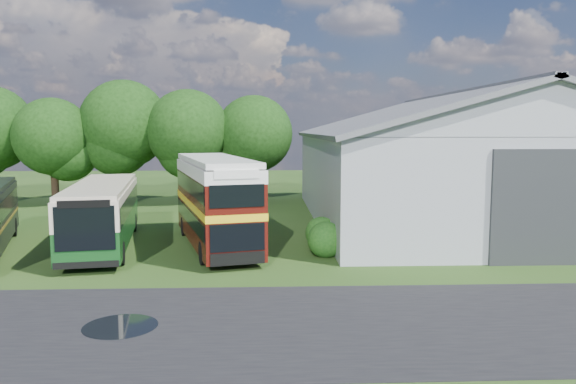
{
  "coord_description": "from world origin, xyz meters",
  "views": [
    {
      "loc": [
        2.79,
        -19.26,
        5.84
      ],
      "look_at": [
        3.94,
        8.0,
        2.77
      ],
      "focal_mm": 35.0,
      "sensor_mm": 36.0,
      "label": 1
    }
  ],
  "objects": [
    {
      "name": "ground",
      "position": [
        0.0,
        0.0,
        0.0
      ],
      "size": [
        120.0,
        120.0,
        0.0
      ],
      "primitive_type": "plane",
      "color": "#1E3B13",
      "rests_on": "ground"
    },
    {
      "name": "asphalt_road",
      "position": [
        3.0,
        -3.0,
        0.0
      ],
      "size": [
        60.0,
        8.0,
        0.02
      ],
      "primitive_type": "cube",
      "color": "black",
      "rests_on": "ground"
    },
    {
      "name": "puddle",
      "position": [
        -1.5,
        -3.0,
        0.0
      ],
      "size": [
        2.2,
        2.2,
        0.01
      ],
      "primitive_type": "cylinder",
      "color": "black",
      "rests_on": "ground"
    },
    {
      "name": "storage_shed",
      "position": [
        15.0,
        15.98,
        4.17
      ],
      "size": [
        18.8,
        24.8,
        8.15
      ],
      "color": "gray",
      "rests_on": "ground"
    },
    {
      "name": "tree_left_b",
      "position": [
        -13.0,
        23.5,
        5.25
      ],
      "size": [
        5.78,
        5.78,
        8.16
      ],
      "color": "black",
      "rests_on": "ground"
    },
    {
      "name": "tree_mid",
      "position": [
        -8.0,
        24.8,
        6.18
      ],
      "size": [
        6.8,
        6.8,
        9.6
      ],
      "color": "black",
      "rests_on": "ground"
    },
    {
      "name": "tree_right_a",
      "position": [
        -3.0,
        23.8,
        5.69
      ],
      "size": [
        6.26,
        6.26,
        8.83
      ],
      "color": "black",
      "rests_on": "ground"
    },
    {
      "name": "tree_right_b",
      "position": [
        2.0,
        24.6,
        5.44
      ],
      "size": [
        5.98,
        5.98,
        8.45
      ],
      "color": "black",
      "rests_on": "ground"
    },
    {
      "name": "shrub_front",
      "position": [
        5.6,
        6.0,
        0.0
      ],
      "size": [
        1.7,
        1.7,
        1.7
      ],
      "primitive_type": "sphere",
      "color": "#194714",
      "rests_on": "ground"
    },
    {
      "name": "shrub_mid",
      "position": [
        5.6,
        8.0,
        0.0
      ],
      "size": [
        1.6,
        1.6,
        1.6
      ],
      "primitive_type": "sphere",
      "color": "#194714",
      "rests_on": "ground"
    },
    {
      "name": "bus_green_single",
      "position": [
        -5.22,
        8.54,
        1.7
      ],
      "size": [
        4.48,
        11.84,
        3.19
      ],
      "rotation": [
        0.0,
        0.0,
        0.16
      ],
      "color": "black",
      "rests_on": "ground"
    },
    {
      "name": "bus_maroon_double",
      "position": [
        0.38,
        8.25,
        2.23
      ],
      "size": [
        5.17,
        10.7,
        4.46
      ],
      "rotation": [
        0.0,
        0.0,
        0.26
      ],
      "color": "black",
      "rests_on": "ground"
    }
  ]
}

